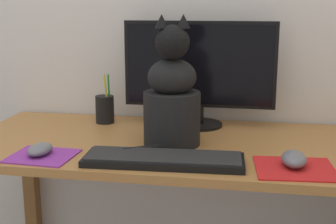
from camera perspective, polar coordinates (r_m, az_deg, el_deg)
The scene contains 9 objects.
desk at distance 1.52m, azimuth 1.51°, elevation -7.60°, with size 1.39×0.61×0.75m.
monitor at distance 1.64m, azimuth 3.84°, elevation 5.09°, with size 0.53×0.17×0.37m.
keyboard at distance 1.29m, azimuth -0.54°, elevation -5.77°, with size 0.45×0.16×0.02m.
mousepad_left at distance 1.40m, azimuth -15.07°, elevation -5.20°, with size 0.19×0.17×0.00m.
mousepad_right at distance 1.29m, azimuth 15.22°, elevation -6.67°, with size 0.22×0.20×0.00m.
computer_mouse_left at distance 1.40m, azimuth -15.34°, elevation -4.40°, with size 0.06×0.10×0.03m.
computer_mouse_right at distance 1.30m, azimuth 15.10°, elevation -5.53°, with size 0.07×0.11×0.04m.
cat at distance 1.43m, azimuth 0.47°, elevation 1.76°, with size 0.23×0.26×0.40m.
pen_cup at distance 1.72m, azimuth -7.70°, elevation 0.38°, with size 0.07×0.07×0.18m.
Camera 1 is at (0.20, -1.41, 1.19)m, focal length 50.00 mm.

